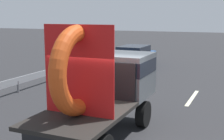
% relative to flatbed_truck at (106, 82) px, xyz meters
% --- Properties ---
extents(flatbed_truck, '(2.02, 4.84, 3.28)m').
position_rel_flatbed_truck_xyz_m(flatbed_truck, '(0.00, 0.00, 0.00)').
color(flatbed_truck, black).
rests_on(flatbed_truck, ground_plane).
extents(distant_sedan, '(1.88, 4.39, 1.43)m').
position_rel_flatbed_truck_xyz_m(distant_sedan, '(-3.42, 12.00, -0.78)').
color(distant_sedan, black).
rests_on(distant_sedan, ground_plane).
extents(guardrail, '(0.10, 11.71, 0.71)m').
position_rel_flatbed_truck_xyz_m(guardrail, '(-5.77, 4.31, -1.02)').
color(guardrail, gray).
rests_on(guardrail, ground_plane).
extents(lane_dash_left_far, '(0.16, 2.51, 0.01)m').
position_rel_flatbed_truck_xyz_m(lane_dash_left_far, '(-1.71, 5.12, -1.54)').
color(lane_dash_left_far, beige).
rests_on(lane_dash_left_far, ground_plane).
extents(lane_dash_right_far, '(0.16, 2.74, 0.01)m').
position_rel_flatbed_truck_xyz_m(lane_dash_right_far, '(1.71, 5.10, -1.54)').
color(lane_dash_right_far, beige).
rests_on(lane_dash_right_far, ground_plane).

